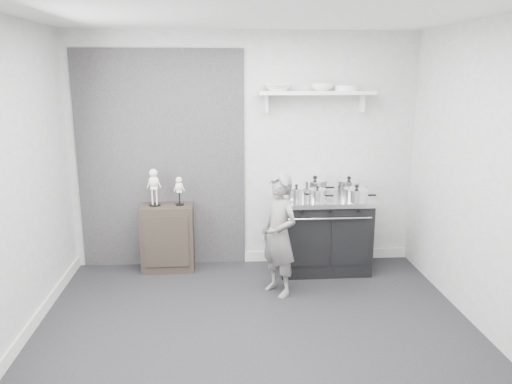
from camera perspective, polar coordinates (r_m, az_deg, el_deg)
ground at (r=4.53m, az=0.02°, el=-16.20°), size 4.00×4.00×0.00m
room_shell at (r=4.12m, az=-1.37°, el=5.06°), size 4.02×3.62×2.71m
wall_shelf at (r=5.70m, az=6.89°, el=11.10°), size 1.30×0.26×0.24m
stove at (r=5.81m, az=7.65°, el=-4.70°), size 1.08×0.67×0.86m
side_cabinet at (r=5.86m, az=-10.04°, el=-5.14°), size 0.59×0.35×0.77m
child at (r=5.08m, az=2.66°, el=-4.97°), size 0.51×0.55×1.26m
pot_front_left at (r=5.51m, az=4.63°, el=-0.19°), size 0.29×0.20×0.18m
pot_back_left at (r=5.79m, az=6.73°, el=0.57°), size 0.37×0.29×0.22m
pot_back_right at (r=5.87m, az=10.54°, el=0.57°), size 0.36×0.27×0.21m
pot_front_right at (r=5.57m, az=11.41°, el=-0.31°), size 0.36×0.27×0.19m
pot_front_center at (r=5.48m, az=7.03°, el=-0.36°), size 0.27×0.18×0.17m
skeleton_full at (r=5.71m, az=-11.59°, el=0.85°), size 0.14×0.09×0.49m
skeleton_torso at (r=5.69m, az=-8.77°, el=0.34°), size 0.10×0.07×0.37m
bowl_large at (r=5.63m, az=2.50°, el=11.87°), size 0.32×0.32×0.08m
bowl_small at (r=5.71m, az=7.55°, el=11.79°), size 0.25×0.25×0.08m
plate_stack at (r=5.77m, az=10.25°, el=11.62°), size 0.26×0.26×0.06m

